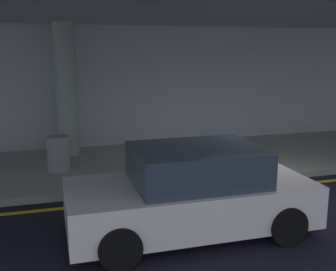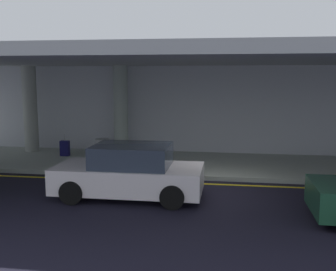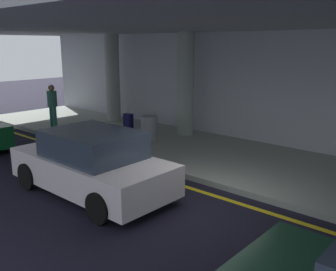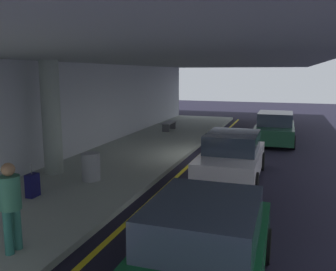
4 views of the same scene
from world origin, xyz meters
name	(u,v)px [view 1 (image 1 of 4)]	position (x,y,z in m)	size (l,w,h in m)	color
ground_plane	(273,197)	(0.00, 0.00, 0.00)	(60.00, 60.00, 0.00)	black
sidewalk	(217,158)	(0.00, 3.10, 0.07)	(26.00, 4.20, 0.15)	#9AA397
lane_stripe_yellow	(260,188)	(0.00, 0.59, 0.00)	(26.00, 0.14, 0.01)	yellow
support_column_left_mid	(66,90)	(-4.00, 4.40, 1.97)	(0.60, 0.60, 3.65)	#939F96
ceiling_overhang	(228,14)	(0.00, 2.60, 3.95)	(28.00, 13.20, 0.30)	#95999B
terminal_back_wall	(191,86)	(0.00, 5.35, 1.90)	(26.00, 0.30, 3.80)	#B2B6BF
car_white	(192,193)	(-2.26, -1.14, 0.71)	(4.10, 1.92, 1.50)	white
trash_bin_steel	(59,153)	(-4.32, 2.84, 0.57)	(0.56, 0.56, 0.85)	gray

